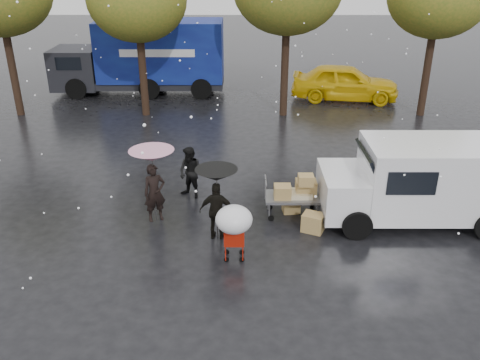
{
  "coord_description": "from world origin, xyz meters",
  "views": [
    {
      "loc": [
        0.67,
        -11.37,
        6.74
      ],
      "look_at": [
        0.64,
        1.0,
        1.01
      ],
      "focal_mm": 38.0,
      "sensor_mm": 36.0,
      "label": 1
    }
  ],
  "objects_px": {
    "vendor_cart": "(296,191)",
    "blue_truck": "(144,57)",
    "person_black": "(217,211)",
    "yellow_taxi": "(345,82)",
    "white_van": "(422,181)",
    "shopping_cart": "(234,222)",
    "person_pink": "(155,193)"
  },
  "relations": [
    {
      "from": "person_pink",
      "to": "person_black",
      "type": "relative_size",
      "value": 1.06
    },
    {
      "from": "person_black",
      "to": "white_van",
      "type": "distance_m",
      "value": 5.41
    },
    {
      "from": "person_black",
      "to": "yellow_taxi",
      "type": "relative_size",
      "value": 0.3
    },
    {
      "from": "person_black",
      "to": "vendor_cart",
      "type": "relative_size",
      "value": 1.0
    },
    {
      "from": "white_van",
      "to": "yellow_taxi",
      "type": "bearing_deg",
      "value": 89.06
    },
    {
      "from": "blue_truck",
      "to": "yellow_taxi",
      "type": "bearing_deg",
      "value": -7.56
    },
    {
      "from": "person_black",
      "to": "vendor_cart",
      "type": "height_order",
      "value": "person_black"
    },
    {
      "from": "yellow_taxi",
      "to": "person_black",
      "type": "bearing_deg",
      "value": 165.05
    },
    {
      "from": "white_van",
      "to": "shopping_cart",
      "type": "bearing_deg",
      "value": -157.42
    },
    {
      "from": "white_van",
      "to": "yellow_taxi",
      "type": "distance_m",
      "value": 11.72
    },
    {
      "from": "person_black",
      "to": "vendor_cart",
      "type": "bearing_deg",
      "value": -144.21
    },
    {
      "from": "shopping_cart",
      "to": "white_van",
      "type": "bearing_deg",
      "value": 22.58
    },
    {
      "from": "blue_truck",
      "to": "yellow_taxi",
      "type": "distance_m",
      "value": 9.77
    },
    {
      "from": "vendor_cart",
      "to": "blue_truck",
      "type": "relative_size",
      "value": 0.18
    },
    {
      "from": "person_black",
      "to": "yellow_taxi",
      "type": "distance_m",
      "value": 13.8
    },
    {
      "from": "vendor_cart",
      "to": "shopping_cart",
      "type": "distance_m",
      "value": 2.82
    },
    {
      "from": "person_black",
      "to": "white_van",
      "type": "xyz_separation_m",
      "value": [
        5.31,
        0.94,
        0.4
      ]
    },
    {
      "from": "person_black",
      "to": "blue_truck",
      "type": "height_order",
      "value": "blue_truck"
    },
    {
      "from": "blue_truck",
      "to": "white_van",
      "type": "bearing_deg",
      "value": -53.95
    },
    {
      "from": "person_black",
      "to": "yellow_taxi",
      "type": "xyz_separation_m",
      "value": [
        5.5,
        12.65,
        0.09
      ]
    },
    {
      "from": "vendor_cart",
      "to": "yellow_taxi",
      "type": "xyz_separation_m",
      "value": [
        3.42,
        11.48,
        0.12
      ]
    },
    {
      "from": "vendor_cart",
      "to": "yellow_taxi",
      "type": "bearing_deg",
      "value": 73.39
    },
    {
      "from": "vendor_cart",
      "to": "yellow_taxi",
      "type": "relative_size",
      "value": 0.31
    },
    {
      "from": "vendor_cart",
      "to": "shopping_cart",
      "type": "xyz_separation_m",
      "value": [
        -1.65,
        -2.27,
        0.34
      ]
    },
    {
      "from": "vendor_cart",
      "to": "white_van",
      "type": "bearing_deg",
      "value": -4.18
    },
    {
      "from": "white_van",
      "to": "blue_truck",
      "type": "xyz_separation_m",
      "value": [
        -9.46,
        12.99,
        0.6
      ]
    },
    {
      "from": "shopping_cart",
      "to": "blue_truck",
      "type": "height_order",
      "value": "blue_truck"
    },
    {
      "from": "person_black",
      "to": "yellow_taxi",
      "type": "height_order",
      "value": "yellow_taxi"
    },
    {
      "from": "yellow_taxi",
      "to": "vendor_cart",
      "type": "bearing_deg",
      "value": 171.95
    },
    {
      "from": "blue_truck",
      "to": "yellow_taxi",
      "type": "height_order",
      "value": "blue_truck"
    },
    {
      "from": "person_black",
      "to": "shopping_cart",
      "type": "height_order",
      "value": "person_black"
    },
    {
      "from": "person_pink",
      "to": "white_van",
      "type": "xyz_separation_m",
      "value": [
        7.0,
        0.01,
        0.36
      ]
    }
  ]
}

